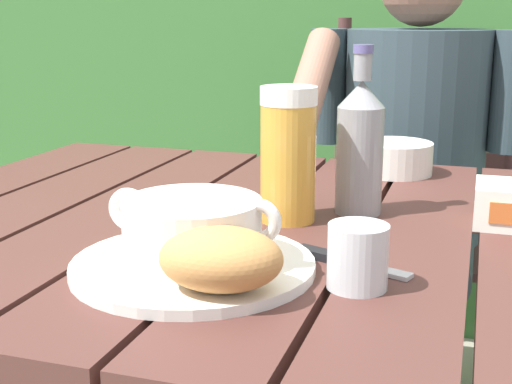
% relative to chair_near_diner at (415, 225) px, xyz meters
% --- Properties ---
extents(dining_table, '(1.29, 0.90, 0.74)m').
position_rel_chair_near_diner_xyz_m(dining_table, '(-0.07, -0.89, 0.16)').
color(dining_table, '#4E2C26').
rests_on(dining_table, ground_plane).
extents(hedge_backdrop, '(3.61, 0.83, 1.97)m').
position_rel_chair_near_diner_xyz_m(hedge_backdrop, '(-0.10, 0.73, 0.47)').
color(hedge_backdrop, '#386D32').
rests_on(hedge_backdrop, ground_plane).
extents(chair_near_diner, '(0.48, 0.42, 1.01)m').
position_rel_chair_near_diner_xyz_m(chair_near_diner, '(0.00, 0.00, 0.00)').
color(chair_near_diner, '#482A2A').
rests_on(chair_near_diner, ground_plane).
extents(person_eating, '(0.48, 0.47, 1.20)m').
position_rel_chair_near_diner_xyz_m(person_eating, '(-0.00, -0.20, 0.22)').
color(person_eating, '#314248').
rests_on(person_eating, ground_plane).
extents(serving_plate, '(0.27, 0.27, 0.01)m').
position_rel_chair_near_diner_xyz_m(serving_plate, '(-0.15, -1.10, 0.26)').
color(serving_plate, white).
rests_on(serving_plate, dining_table).
extents(soup_bowl, '(0.20, 0.15, 0.08)m').
position_rel_chair_near_diner_xyz_m(soup_bowl, '(-0.15, -1.10, 0.30)').
color(soup_bowl, white).
rests_on(soup_bowl, serving_plate).
extents(bread_roll, '(0.14, 0.11, 0.06)m').
position_rel_chair_near_diner_xyz_m(bread_roll, '(-0.09, -1.17, 0.30)').
color(bread_roll, tan).
rests_on(bread_roll, serving_plate).
extents(beer_glass, '(0.08, 0.08, 0.19)m').
position_rel_chair_near_diner_xyz_m(beer_glass, '(-0.10, -0.88, 0.35)').
color(beer_glass, gold).
rests_on(beer_glass, dining_table).
extents(beer_bottle, '(0.07, 0.07, 0.24)m').
position_rel_chair_near_diner_xyz_m(beer_bottle, '(-0.02, -0.81, 0.35)').
color(beer_bottle, gray).
rests_on(beer_bottle, dining_table).
extents(water_glass_small, '(0.06, 0.06, 0.07)m').
position_rel_chair_near_diner_xyz_m(water_glass_small, '(0.03, -1.10, 0.29)').
color(water_glass_small, silver).
rests_on(water_glass_small, dining_table).
extents(table_knife, '(0.14, 0.07, 0.01)m').
position_rel_chair_near_diner_xyz_m(table_knife, '(-0.00, -1.03, 0.26)').
color(table_knife, silver).
rests_on(table_knife, dining_table).
extents(diner_bowl, '(0.13, 0.13, 0.06)m').
position_rel_chair_near_diner_xyz_m(diner_bowl, '(0.00, -0.53, 0.28)').
color(diner_bowl, white).
rests_on(diner_bowl, dining_table).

